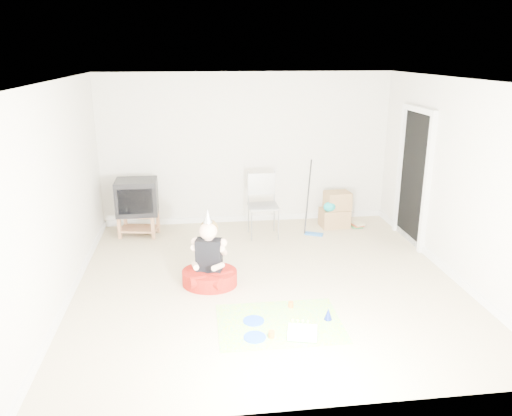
{
  "coord_description": "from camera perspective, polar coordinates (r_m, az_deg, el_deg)",
  "views": [
    {
      "loc": [
        -0.9,
        -5.96,
        2.93
      ],
      "look_at": [
        -0.1,
        0.4,
        0.9
      ],
      "focal_mm": 35.0,
      "sensor_mm": 36.0,
      "label": 1
    }
  ],
  "objects": [
    {
      "name": "ground",
      "position": [
        6.7,
        1.29,
        -8.35
      ],
      "size": [
        5.0,
        5.0,
        0.0
      ],
      "primitive_type": "plane",
      "color": "#C1AF8A",
      "rests_on": "ground"
    },
    {
      "name": "party_mat",
      "position": [
        5.76,
        2.71,
        -13.01
      ],
      "size": [
        1.4,
        1.02,
        0.01
      ],
      "primitive_type": "cube",
      "rotation": [
        0.0,
        0.0,
        -0.01
      ],
      "color": "#FF3599",
      "rests_on": "ground"
    },
    {
      "name": "crt_tv",
      "position": [
        8.31,
        -13.46,
        1.25
      ],
      "size": [
        0.66,
        0.55,
        0.56
      ],
      "primitive_type": "cube",
      "rotation": [
        0.0,
        0.0,
        0.01
      ],
      "color": "black",
      "rests_on": "tv_stand"
    },
    {
      "name": "blue_party_hat",
      "position": [
        5.84,
        8.25,
        -11.89
      ],
      "size": [
        0.11,
        0.11,
        0.14
      ],
      "primitive_type": "cone",
      "rotation": [
        0.0,
        0.0,
        0.12
      ],
      "color": "#182CA9",
      "rests_on": "party_mat"
    },
    {
      "name": "birthday_cake",
      "position": [
        5.51,
        5.32,
        -14.07
      ],
      "size": [
        0.36,
        0.32,
        0.15
      ],
      "color": "white",
      "rests_on": "party_mat"
    },
    {
      "name": "doorway_recess",
      "position": [
        8.15,
        17.6,
        3.21
      ],
      "size": [
        0.02,
        0.9,
        2.05
      ],
      "primitive_type": "cube",
      "color": "black",
      "rests_on": "ground"
    },
    {
      "name": "blue_plate_near",
      "position": [
        5.78,
        -0.27,
        -12.77
      ],
      "size": [
        0.24,
        0.24,
        0.01
      ],
      "primitive_type": "cylinder",
      "rotation": [
        0.0,
        0.0,
        0.03
      ],
      "color": "blue",
      "rests_on": "party_mat"
    },
    {
      "name": "cardboard_boxes",
      "position": [
        8.73,
        9.06,
        -0.24
      ],
      "size": [
        0.52,
        0.42,
        0.61
      ],
      "color": "#99744A",
      "rests_on": "ground"
    },
    {
      "name": "orange_cup_far",
      "position": [
        5.48,
        1.78,
        -14.23
      ],
      "size": [
        0.09,
        0.09,
        0.08
      ],
      "primitive_type": "cylinder",
      "rotation": [
        0.0,
        0.0,
        0.36
      ],
      "color": "orange",
      "rests_on": "party_mat"
    },
    {
      "name": "tv_stand",
      "position": [
        8.43,
        -13.25,
        -1.58
      ],
      "size": [
        0.67,
        0.49,
        0.38
      ],
      "color": "#A16D48",
      "rests_on": "ground"
    },
    {
      "name": "book_pile",
      "position": [
        8.85,
        11.45,
        -1.87
      ],
      "size": [
        0.21,
        0.25,
        0.08
      ],
      "color": "#236B38",
      "rests_on": "ground"
    },
    {
      "name": "folding_chair",
      "position": [
        8.1,
        0.83,
        0.2
      ],
      "size": [
        0.48,
        0.46,
        1.06
      ],
      "color": "gray",
      "rests_on": "ground"
    },
    {
      "name": "orange_cup_near",
      "position": [
        6.06,
        4.0,
        -10.94
      ],
      "size": [
        0.07,
        0.07,
        0.07
      ],
      "primitive_type": "cylinder",
      "rotation": [
        0.0,
        0.0,
        -0.22
      ],
      "color": "orange",
      "rests_on": "party_mat"
    },
    {
      "name": "blue_plate_far",
      "position": [
        5.49,
        -0.13,
        -14.55
      ],
      "size": [
        0.29,
        0.29,
        0.01
      ],
      "primitive_type": "cylinder",
      "rotation": [
        0.0,
        0.0,
        -0.23
      ],
      "color": "blue",
      "rests_on": "party_mat"
    },
    {
      "name": "seated_woman",
      "position": [
        6.55,
        -5.35,
        -6.91
      ],
      "size": [
        0.87,
        0.87,
        1.03
      ],
      "color": "#9C160E",
      "rests_on": "ground"
    },
    {
      "name": "floor_mop",
      "position": [
        8.28,
        6.69,
        -1.38
      ],
      "size": [
        0.32,
        0.38,
        1.21
      ],
      "color": "#2362B2",
      "rests_on": "ground"
    }
  ]
}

